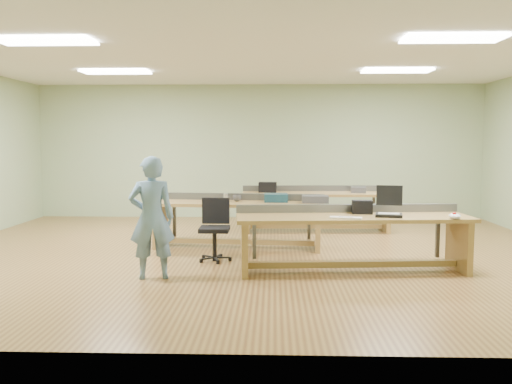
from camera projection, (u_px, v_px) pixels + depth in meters
floor at (252, 253)px, 8.40m from camera, size 10.00×10.00×0.00m
ceiling at (252, 56)px, 8.11m from camera, size 10.00×10.00×0.00m
wall_back at (259, 152)px, 12.24m from camera, size 10.00×0.04×3.00m
wall_front at (231, 171)px, 4.27m from camera, size 10.00×0.04×3.00m
fluor_panels at (252, 59)px, 8.12m from camera, size 6.20×3.50×0.03m
workbench_front at (352, 229)px, 7.22m from camera, size 3.14×1.07×0.86m
workbench_mid at (238, 214)px, 8.83m from camera, size 2.85×0.99×0.86m
workbench_back at (316, 202)px, 10.43m from camera, size 2.87×0.84×0.86m
person at (152, 218)px, 6.80m from camera, size 0.64×0.49×1.55m
laptop_base at (389, 215)px, 7.08m from camera, size 0.39×0.34×0.04m
laptop_screen at (389, 195)px, 7.19m from camera, size 0.33×0.09×0.27m
keyboard at (346, 218)px, 6.88m from camera, size 0.42×0.22×0.02m
trackball_mouse at (455, 216)px, 6.86m from camera, size 0.17×0.19×0.07m
camera_bag at (362, 207)px, 7.36m from camera, size 0.27×0.18×0.18m
task_chair at (215, 238)px, 7.88m from camera, size 0.49×0.49×0.90m
parts_bin_teal at (276, 198)px, 8.81m from camera, size 0.38×0.28×0.13m
parts_bin_grey at (315, 199)px, 8.69m from camera, size 0.43×0.28×0.11m
mug at (237, 198)px, 8.89m from camera, size 0.18×0.18×0.11m
drinks_can at (226, 197)px, 8.87m from camera, size 0.07×0.07×0.13m
storage_box_back at (268, 187)px, 10.46m from camera, size 0.35×0.26×0.19m
tray_back at (359, 190)px, 10.33m from camera, size 0.31×0.25×0.11m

